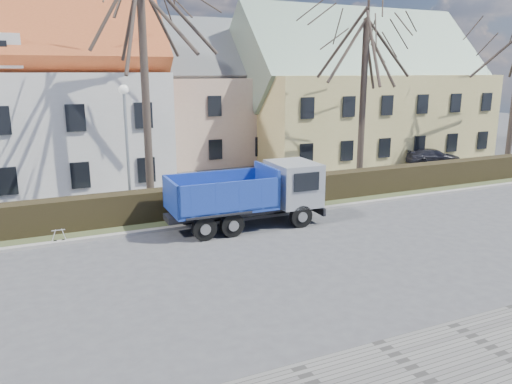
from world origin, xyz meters
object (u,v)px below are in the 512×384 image
dump_truck (241,196)px  parked_car_b (433,157)px  streetlight (128,152)px  cart_frame (53,236)px

dump_truck → parked_car_b: dump_truck is taller
dump_truck → streetlight: bearing=140.7°
parked_car_b → cart_frame: bearing=122.5°
dump_truck → streetlight: size_ratio=1.14×
cart_frame → streetlight: bearing=35.0°
dump_truck → streetlight: (-3.84, 3.28, 1.58)m
streetlight → parked_car_b: size_ratio=1.53×
dump_truck → cart_frame: 7.29m
dump_truck → parked_car_b: 19.03m
streetlight → parked_car_b: 21.87m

